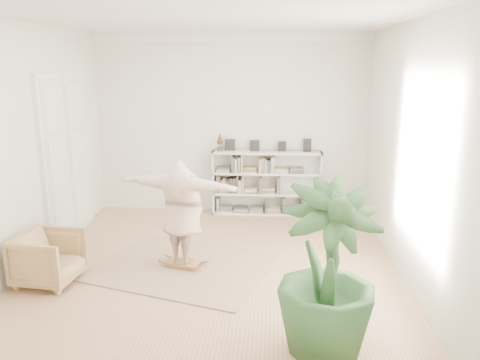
# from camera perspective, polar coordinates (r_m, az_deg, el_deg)

# --- Properties ---
(floor) EXTENTS (6.00, 6.00, 0.00)m
(floor) POSITION_cam_1_polar(r_m,az_deg,el_deg) (7.14, -3.31, -10.87)
(floor) COLOR #A27853
(floor) RESTS_ON ground
(room_shell) EXTENTS (6.00, 6.00, 6.00)m
(room_shell) POSITION_cam_1_polar(r_m,az_deg,el_deg) (9.43, -1.26, 17.03)
(room_shell) COLOR silver
(room_shell) RESTS_ON floor
(doors) EXTENTS (0.09, 1.78, 2.92)m
(doors) POSITION_cam_1_polar(r_m,az_deg,el_deg) (8.66, -20.35, 2.43)
(doors) COLOR white
(doors) RESTS_ON floor
(bookshelf) EXTENTS (2.20, 0.35, 1.64)m
(bookshelf) POSITION_cam_1_polar(r_m,az_deg,el_deg) (9.54, 3.22, -0.43)
(bookshelf) COLOR silver
(bookshelf) RESTS_ON floor
(armchair) EXTENTS (0.89, 0.87, 0.73)m
(armchair) POSITION_cam_1_polar(r_m,az_deg,el_deg) (7.12, -22.29, -8.81)
(armchair) COLOR tan
(armchair) RESTS_ON floor
(rug) EXTENTS (2.98, 2.65, 0.02)m
(rug) POSITION_cam_1_polar(r_m,az_deg,el_deg) (7.27, -6.88, -10.42)
(rug) COLOR tan
(rug) RESTS_ON floor
(rocker_board) EXTENTS (0.56, 0.43, 0.10)m
(rocker_board) POSITION_cam_1_polar(r_m,az_deg,el_deg) (7.24, -6.90, -10.01)
(rocker_board) COLOR #925E3A
(rocker_board) RESTS_ON rug
(person) EXTENTS (2.01, 1.08, 1.58)m
(person) POSITION_cam_1_polar(r_m,az_deg,el_deg) (6.95, -7.10, -3.60)
(person) COLOR beige
(person) RESTS_ON rocker_board
(houseplant) EXTENTS (1.29, 1.29, 1.85)m
(houseplant) POSITION_cam_1_polar(r_m,az_deg,el_deg) (4.96, 10.60, -10.89)
(houseplant) COLOR #2C552A
(houseplant) RESTS_ON floor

